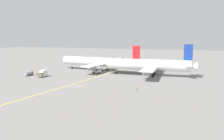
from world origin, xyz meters
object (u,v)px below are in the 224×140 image
pushback_tug (97,71)px  jet_bridge (117,60)px  gse_fuel_bowser_stubby (29,73)px  ground_crew_ramp_agent_by_cones (137,88)px  airliner_being_pushed (149,65)px  gse_gpu_cart_small (39,73)px  gse_catering_truck_tall (43,74)px  airliner_at_gate_left (100,62)px

pushback_tug → jet_bridge: bearing=88.4°
gse_fuel_bowser_stubby → ground_crew_ramp_agent_by_cones: bearing=-12.0°
pushback_tug → airliner_being_pushed: bearing=3.5°
gse_gpu_cart_small → gse_fuel_bowser_stubby: 6.79m
gse_fuel_bowser_stubby → gse_catering_truck_tall: 9.34m
gse_fuel_bowser_stubby → gse_catering_truck_tall: bearing=-3.1°
gse_gpu_cart_small → ground_crew_ramp_agent_by_cones: size_ratio=1.27×
gse_catering_truck_tall → gse_fuel_bowser_stubby: bearing=176.9°
airliner_being_pushed → gse_gpu_cart_small: airliner_being_pushed is taller
pushback_tug → ground_crew_ramp_agent_by_cones: pushback_tug is taller
airliner_at_gate_left → gse_fuel_bowser_stubby: (-29.34, -29.50, -4.18)m
jet_bridge → airliner_at_gate_left: bearing=-96.2°
pushback_tug → jet_bridge: 33.87m
gse_gpu_cart_small → jet_bridge: bearing=57.4°
airliner_at_gate_left → pushback_tug: (1.80, -8.90, -4.32)m
airliner_at_gate_left → ground_crew_ramp_agent_by_cones: airliner_at_gate_left is taller
gse_gpu_cart_small → gse_catering_truck_tall: size_ratio=0.35×
gse_gpu_cart_small → gse_catering_truck_tall: 10.63m
gse_fuel_bowser_stubby → jet_bridge: 63.14m
airliner_being_pushed → pushback_tug: size_ratio=6.01×
pushback_tug → gse_catering_truck_tall: size_ratio=1.39×
airliner_at_gate_left → pushback_tug: 10.05m
gse_fuel_bowser_stubby → jet_bridge: (32.05, 54.32, 2.93)m
airliner_being_pushed → ground_crew_ramp_agent_by_cones: size_ratio=29.92×
gse_gpu_cart_small → gse_fuel_bowser_stubby: bearing=-102.6°
gse_fuel_bowser_stubby → airliner_at_gate_left: bearing=45.2°
gse_catering_truck_tall → airliner_being_pushed: bearing=24.0°
pushback_tug → ground_crew_ramp_agent_by_cones: 46.83m
airliner_at_gate_left → gse_catering_truck_tall: size_ratio=9.60×
pushback_tug → gse_catering_truck_tall: 30.36m
airliner_being_pushed → airliner_at_gate_left: bearing=167.4°
gse_fuel_bowser_stubby → ground_crew_ramp_agent_by_cones: size_ratio=2.99×
airliner_being_pushed → jet_bridge: bearing=132.1°
jet_bridge → airliner_being_pushed: bearing=-47.9°
pushback_tug → jet_bridge: (0.91, 33.72, 3.07)m
gse_fuel_bowser_stubby → jet_bridge: size_ratio=0.29×
airliner_being_pushed → gse_catering_truck_tall: airliner_being_pushed is taller
airliner_being_pushed → pushback_tug: 30.18m
pushback_tug → gse_fuel_bowser_stubby: bearing=-146.5°
gse_catering_truck_tall → jet_bridge: 59.40m
airliner_being_pushed → ground_crew_ramp_agent_by_cones: airliner_being_pushed is taller
pushback_tug → ground_crew_ramp_agent_by_cones: size_ratio=4.98×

